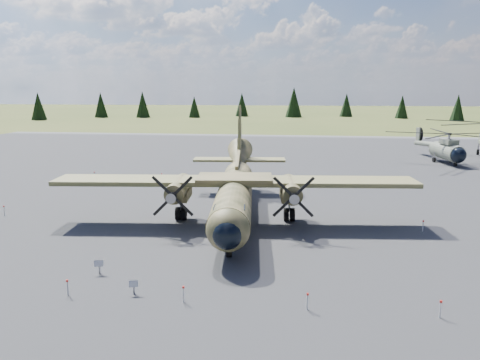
# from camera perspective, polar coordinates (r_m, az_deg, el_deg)

# --- Properties ---
(ground) EXTENTS (500.00, 500.00, 0.00)m
(ground) POSITION_cam_1_polar(r_m,az_deg,el_deg) (36.56, -4.71, -5.28)
(ground) COLOR brown
(ground) RESTS_ON ground
(apron) EXTENTS (120.00, 120.00, 0.04)m
(apron) POSITION_cam_1_polar(r_m,az_deg,el_deg) (46.06, -2.11, -1.79)
(apron) COLOR slate
(apron) RESTS_ON ground
(transport_plane) EXTENTS (27.82, 25.18, 9.15)m
(transport_plane) POSITION_cam_1_polar(r_m,az_deg,el_deg) (37.08, -0.59, -0.81)
(transport_plane) COLOR #3B3C20
(transport_plane) RESTS_ON ground
(helicopter_near) EXTENTS (19.34, 21.01, 4.27)m
(helicopter_near) POSITION_cam_1_polar(r_m,az_deg,el_deg) (70.71, 23.95, 4.29)
(helicopter_near) COLOR gray
(helicopter_near) RESTS_ON ground
(info_placard_left) EXTENTS (0.55, 0.36, 0.81)m
(info_placard_left) POSITION_cam_1_polar(r_m,az_deg,el_deg) (27.91, -16.82, -9.87)
(info_placard_left) COLOR gray
(info_placard_left) RESTS_ON ground
(info_placard_right) EXTENTS (0.50, 0.31, 0.73)m
(info_placard_right) POSITION_cam_1_polar(r_m,az_deg,el_deg) (24.92, -12.85, -12.40)
(info_placard_right) COLOR gray
(info_placard_right) RESTS_ON ground
(barrier_fence) EXTENTS (33.12, 29.62, 0.85)m
(barrier_fence) POSITION_cam_1_polar(r_m,az_deg,el_deg) (36.45, -5.46, -4.51)
(barrier_fence) COLOR silver
(barrier_fence) RESTS_ON ground
(treeline) EXTENTS (289.26, 290.35, 10.92)m
(treeline) POSITION_cam_1_polar(r_m,az_deg,el_deg) (35.77, -19.25, 1.56)
(treeline) COLOR black
(treeline) RESTS_ON ground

